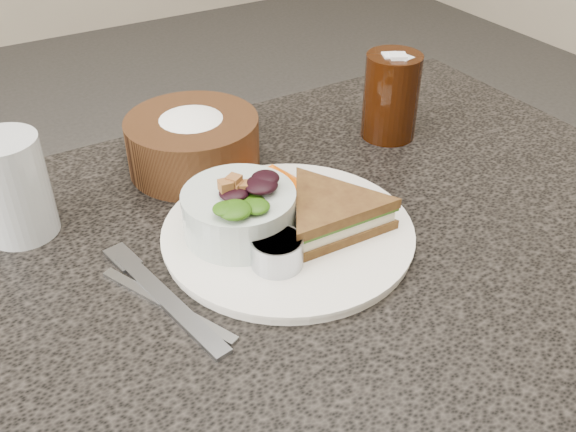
% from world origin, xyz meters
% --- Properties ---
extents(dinner_plate, '(0.28, 0.28, 0.01)m').
position_xyz_m(dinner_plate, '(-0.00, 0.02, 0.76)').
color(dinner_plate, silver).
rests_on(dinner_plate, dining_table).
extents(sandwich, '(0.16, 0.16, 0.04)m').
position_xyz_m(sandwich, '(0.04, -0.00, 0.78)').
color(sandwich, brown).
rests_on(sandwich, dinner_plate).
extents(salad_bowl, '(0.13, 0.13, 0.07)m').
position_xyz_m(salad_bowl, '(-0.05, 0.05, 0.80)').
color(salad_bowl, '#B5C5BB').
rests_on(salad_bowl, dinner_plate).
extents(dressing_ramekin, '(0.07, 0.07, 0.03)m').
position_xyz_m(dressing_ramekin, '(-0.04, -0.02, 0.78)').
color(dressing_ramekin, '#A5AAB4').
rests_on(dressing_ramekin, dinner_plate).
extents(orange_wedge, '(0.09, 0.09, 0.03)m').
position_xyz_m(orange_wedge, '(0.03, 0.11, 0.78)').
color(orange_wedge, '#FF5F02').
rests_on(orange_wedge, dinner_plate).
extents(fork, '(0.05, 0.19, 0.01)m').
position_xyz_m(fork, '(-0.16, -0.01, 0.75)').
color(fork, '#9B9FA8').
rests_on(fork, dining_table).
extents(knife, '(0.08, 0.16, 0.00)m').
position_xyz_m(knife, '(-0.16, -0.01, 0.75)').
color(knife, '#A5A7A9').
rests_on(knife, dining_table).
extents(bread_basket, '(0.23, 0.23, 0.10)m').
position_xyz_m(bread_basket, '(-0.03, 0.22, 0.80)').
color(bread_basket, '#4B2C15').
rests_on(bread_basket, dining_table).
extents(cola_glass, '(0.08, 0.08, 0.13)m').
position_xyz_m(cola_glass, '(0.25, 0.16, 0.82)').
color(cola_glass, black).
rests_on(cola_glass, dining_table).
extents(water_glass, '(0.09, 0.09, 0.12)m').
position_xyz_m(water_glass, '(-0.26, 0.19, 0.81)').
color(water_glass, '#B2B8BC').
rests_on(water_glass, dining_table).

